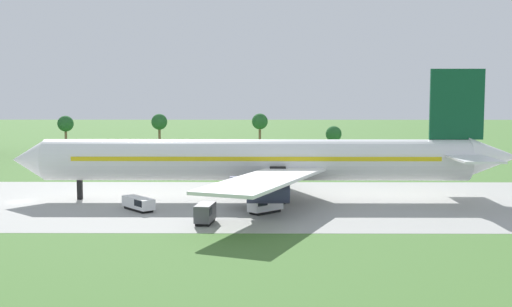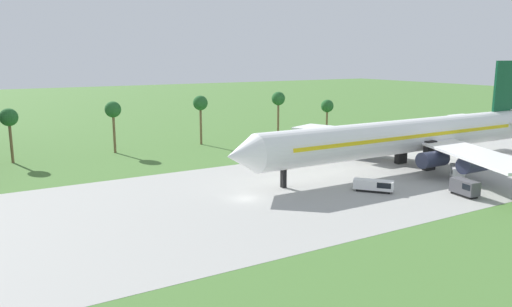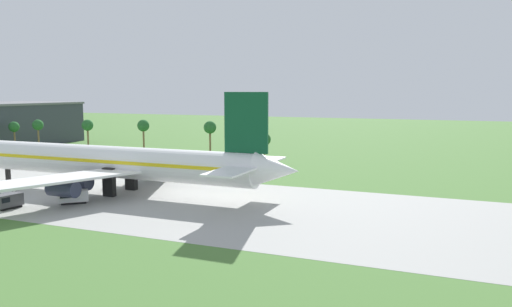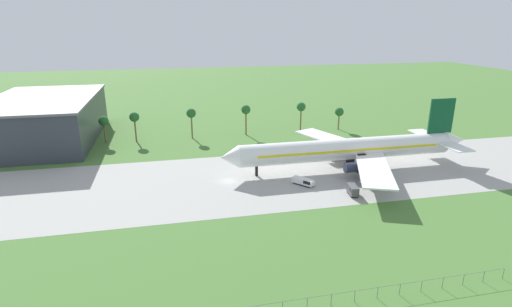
{
  "view_description": "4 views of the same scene",
  "coord_description": "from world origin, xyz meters",
  "px_view_note": "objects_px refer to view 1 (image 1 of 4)",
  "views": [
    {
      "loc": [
        37.22,
        -97.4,
        16.82
      ],
      "look_at": [
        36.46,
        2.39,
        7.3
      ],
      "focal_mm": 45.0,
      "sensor_mm": 36.0,
      "label": 1
    },
    {
      "loc": [
        -36.35,
        -63.94,
        21.49
      ],
      "look_at": [
        3.37,
        2.39,
        6.3
      ],
      "focal_mm": 35.0,
      "sensor_mm": 36.0,
      "label": 2
    },
    {
      "loc": [
        103.21,
        -79.37,
        20.62
      ],
      "look_at": [
        69.56,
        2.39,
        9.52
      ],
      "focal_mm": 35.0,
      "sensor_mm": 36.0,
      "label": 3
    },
    {
      "loc": [
        -14.93,
        -103.7,
        42.66
      ],
      "look_at": [
        9.09,
        5.0,
        6.0
      ],
      "focal_mm": 28.0,
      "sensor_mm": 36.0,
      "label": 4
    }
  ],
  "objects_px": {
    "baggage_tug": "(139,204)",
    "catering_van": "(205,213)",
    "fuel_truck": "(264,204)",
    "jet_airliner": "(267,160)"
  },
  "relations": [
    {
      "from": "jet_airliner",
      "to": "baggage_tug",
      "type": "distance_m",
      "value": 21.39
    },
    {
      "from": "baggage_tug",
      "to": "catering_van",
      "type": "height_order",
      "value": "catering_van"
    },
    {
      "from": "fuel_truck",
      "to": "catering_van",
      "type": "xyz_separation_m",
      "value": [
        -7.67,
        -7.35,
        0.05
      ]
    },
    {
      "from": "jet_airliner",
      "to": "catering_van",
      "type": "height_order",
      "value": "jet_airliner"
    },
    {
      "from": "jet_airliner",
      "to": "fuel_truck",
      "type": "bearing_deg",
      "value": -92.54
    },
    {
      "from": "fuel_truck",
      "to": "catering_van",
      "type": "distance_m",
      "value": 10.62
    },
    {
      "from": "jet_airliner",
      "to": "fuel_truck",
      "type": "relative_size",
      "value": 15.49
    },
    {
      "from": "jet_airliner",
      "to": "baggage_tug",
      "type": "bearing_deg",
      "value": -152.19
    },
    {
      "from": "baggage_tug",
      "to": "fuel_truck",
      "type": "height_order",
      "value": "fuel_truck"
    },
    {
      "from": "baggage_tug",
      "to": "fuel_truck",
      "type": "xyz_separation_m",
      "value": [
        17.85,
        -1.76,
        0.3
      ]
    }
  ]
}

